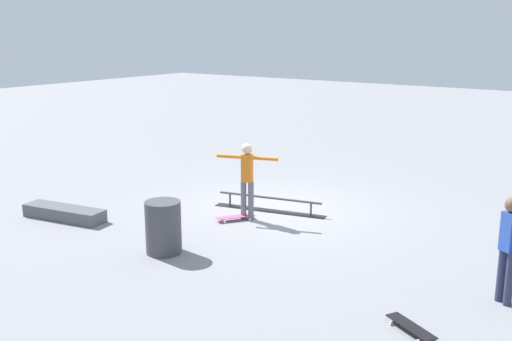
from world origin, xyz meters
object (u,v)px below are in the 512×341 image
trash_bin (163,227)px  bystander_blue_shirt (509,244)px  loose_skateboard_black (411,327)px  skateboard_main (235,217)px  skater_main (247,176)px  grind_rail (269,205)px  skate_ledge (64,213)px

trash_bin → bystander_blue_shirt: bearing=-165.7°
bystander_blue_shirt → loose_skateboard_black: 1.95m
skateboard_main → bystander_blue_shirt: 5.58m
loose_skateboard_black → bystander_blue_shirt: bearing=93.0°
loose_skateboard_black → trash_bin: (4.63, -0.22, 0.39)m
skateboard_main → bystander_blue_shirt: bearing=115.5°
skater_main → trash_bin: (0.08, 2.38, -0.46)m
grind_rail → skateboard_main: 0.96m
skater_main → skateboard_main: bearing=-147.6°
skater_main → bystander_blue_shirt: size_ratio=1.01×
grind_rail → loose_skateboard_black: 5.60m
grind_rail → skater_main: bearing=73.5°
skateboard_main → loose_skateboard_black: (-4.70, 2.40, 0.00)m
skater_main → bystander_blue_shirt: bearing=-30.1°
grind_rail → skate_ledge: size_ratio=1.36×
grind_rail → skate_ledge: grind_rail is taller
skate_ledge → skater_main: skater_main is taller
skate_ledge → skateboard_main: bearing=-145.8°
loose_skateboard_black → trash_bin: bearing=-154.1°
loose_skateboard_black → trash_bin: size_ratio=0.85×
bystander_blue_shirt → grind_rail: bearing=-165.6°
skateboard_main → loose_skateboard_black: bearing=96.9°
skateboard_main → trash_bin: (-0.07, 2.18, 0.39)m
grind_rail → trash_bin: bearing=75.1°
skate_ledge → bystander_blue_shirt: bearing=-171.9°
skater_main → bystander_blue_shirt: 5.40m
skate_ledge → bystander_blue_shirt: (-8.40, -1.19, 0.76)m
grind_rail → skate_ledge: 4.30m
skater_main → trash_bin: bearing=-111.3°
skateboard_main → bystander_blue_shirt: (-5.46, 0.81, 0.82)m
loose_skateboard_black → grind_rail: bearing=172.0°
skate_ledge → loose_skateboard_black: 7.65m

